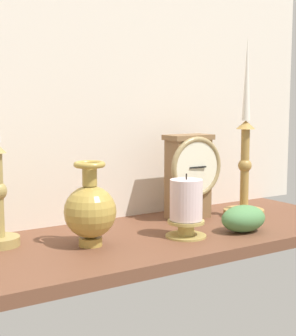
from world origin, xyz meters
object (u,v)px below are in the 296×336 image
mantel_clock (190,174)px  pillar_candle_front (186,207)px  candlestick_tall_left (245,165)px  brass_vase_bulbous (90,210)px

mantel_clock → pillar_candle_front: size_ratio=1.52×
pillar_candle_front → candlestick_tall_left: bearing=18.6°
mantel_clock → candlestick_tall_left: (12.20, -5.48, 1.81)cm
candlestick_tall_left → mantel_clock: bearing=155.8°
candlestick_tall_left → pillar_candle_front: 25.33cm
candlestick_tall_left → pillar_candle_front: bearing=-161.4°
mantel_clock → pillar_candle_front: (-11.06, -13.29, -4.48)cm
candlestick_tall_left → brass_vase_bulbous: bearing=-175.7°
brass_vase_bulbous → pillar_candle_front: bearing=-13.4°
brass_vase_bulbous → pillar_candle_front: (19.45, -4.63, -0.88)cm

